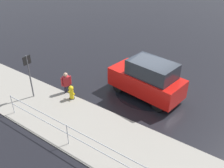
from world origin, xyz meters
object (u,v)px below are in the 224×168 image
Objects in this scene: moving_hatchback at (148,79)px; pedestrian at (66,82)px; fire_hydrant at (71,93)px; sign_post at (29,71)px.

moving_hatchback reaches higher than pedestrian.
pedestrian is at bearing -26.65° from fire_hydrant.
pedestrian is 1.99m from sign_post.
sign_post is at bearing 29.45° from fire_hydrant.
fire_hydrant is 0.77m from pedestrian.
fire_hydrant is at bearing -150.55° from sign_post.
sign_post is (4.82, 3.56, 0.55)m from moving_hatchback.
fire_hydrant is 0.33× the size of sign_post.
pedestrian is (0.64, -0.32, 0.28)m from fire_hydrant.
sign_post reaches higher than pedestrian.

